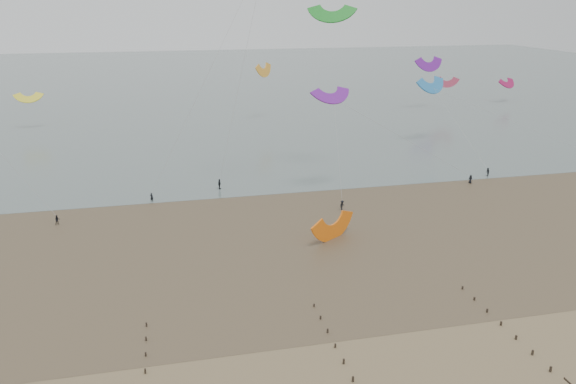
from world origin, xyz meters
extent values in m
plane|color=brown|center=(0.00, 0.00, 0.00)|extent=(500.00, 500.00, 0.00)
plane|color=#475654|center=(0.00, 200.00, 0.03)|extent=(500.00, 500.00, 0.00)
plane|color=#473A28|center=(0.00, 35.00, 0.01)|extent=(500.00, 500.00, 0.00)
ellipsoid|color=slate|center=(-18.00, 22.00, 0.01)|extent=(23.60, 14.36, 0.01)
ellipsoid|color=slate|center=(12.00, 38.00, 0.01)|extent=(33.64, 18.32, 0.01)
ellipsoid|color=slate|center=(45.00, 30.00, 0.01)|extent=(19.65, 13.67, 0.01)
cube|color=black|center=(-14.00, 4.11, 0.22)|extent=(0.16, 0.16, 0.54)
cube|color=black|center=(-14.00, 6.74, 0.20)|extent=(0.16, 0.16, 0.51)
cube|color=black|center=(-14.00, 9.37, 0.19)|extent=(0.16, 0.16, 0.48)
cube|color=black|center=(-14.00, 12.00, 0.17)|extent=(0.16, 0.16, 0.45)
cube|color=black|center=(4.00, -1.16, 0.25)|extent=(0.16, 0.16, 0.59)
cube|color=black|center=(4.00, 1.47, 0.23)|extent=(0.16, 0.16, 0.57)
cube|color=black|center=(4.00, 4.11, 0.22)|extent=(0.16, 0.16, 0.54)
cube|color=black|center=(4.00, 6.74, 0.20)|extent=(0.16, 0.16, 0.51)
cube|color=black|center=(4.00, 9.37, 0.19)|extent=(0.16, 0.16, 0.48)
cube|color=black|center=(4.00, 12.00, 0.17)|extent=(0.16, 0.16, 0.45)
cube|color=black|center=(22.00, -3.79, 0.26)|extent=(0.16, 0.16, 0.62)
cube|color=black|center=(22.00, -1.16, 0.25)|extent=(0.16, 0.16, 0.59)
cube|color=black|center=(22.00, 1.47, 0.23)|extent=(0.16, 0.16, 0.57)
cube|color=black|center=(22.00, 4.11, 0.22)|extent=(0.16, 0.16, 0.54)
cube|color=black|center=(22.00, 6.74, 0.20)|extent=(0.16, 0.16, 0.51)
cube|color=black|center=(22.00, 9.37, 0.19)|extent=(0.16, 0.16, 0.48)
cube|color=black|center=(22.00, 12.00, 0.17)|extent=(0.16, 0.16, 0.45)
imported|color=black|center=(-13.63, 50.80, 0.79)|extent=(0.68, 0.59, 1.58)
imported|color=black|center=(-27.43, 43.60, 0.75)|extent=(0.89, 0.80, 1.50)
imported|color=black|center=(16.33, 40.20, 0.80)|extent=(1.19, 1.06, 1.59)
imported|color=black|center=(43.69, 48.21, 0.80)|extent=(0.83, 0.93, 1.59)
imported|color=black|center=(49.16, 51.46, 0.82)|extent=(0.82, 0.94, 1.64)
imported|color=black|center=(-1.84, 54.98, 0.95)|extent=(0.87, 1.20, 1.89)
camera|label=1|loc=(-10.75, -40.47, 32.09)|focal=35.00mm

